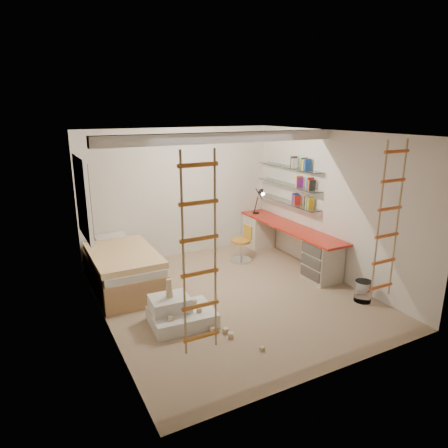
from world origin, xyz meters
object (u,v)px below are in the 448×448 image
bed (122,268)px  play_platform (179,313)px  swivel_chair (242,248)px  desk (288,242)px

bed → play_platform: bearing=-76.2°
swivel_chair → desk: bearing=-28.9°
bed → swivel_chair: swivel_chair is taller
bed → desk: bearing=-6.5°
play_platform → desk: bearing=24.0°
desk → swivel_chair: size_ratio=3.81×
bed → swivel_chair: 2.41m
swivel_chair → play_platform: bearing=-140.0°
desk → bed: desk is taller
desk → play_platform: desk is taller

